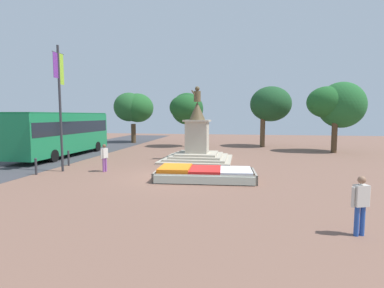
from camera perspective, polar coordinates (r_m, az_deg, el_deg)
name	(u,v)px	position (r m, az deg, el deg)	size (l,w,h in m)	color
ground_plane	(171,177)	(16.34, -4.09, -6.31)	(73.24, 73.24, 0.00)	brown
flower_planter	(204,174)	(15.64, 2.30, -5.76)	(5.28, 2.88, 0.66)	#38281C
statue_monument	(197,144)	(22.18, 0.99, -0.03)	(5.06, 5.06, 5.44)	#B1A793
banner_pole	(60,102)	(19.28, -23.84, 7.31)	(0.14, 1.19, 7.35)	#2D2D33
city_bus	(63,131)	(26.47, -23.44, 2.22)	(2.63, 10.73, 3.55)	#197A47
pedestrian_with_handbag	(361,201)	(9.60, 29.44, -9.51)	(0.54, 0.33, 1.69)	#264CA5
pedestrian_near_planter	(104,156)	(18.43, -16.34, -2.18)	(0.33, 0.55, 1.64)	#8C4C99
kerb_bollard_mid_a	(36,166)	(19.00, -27.59, -3.71)	(0.14, 0.14, 0.96)	#2D2D33
kerb_bollard_mid_b	(69,158)	(21.44, -22.46, -2.42)	(0.14, 0.14, 1.03)	#2D2D33
park_tree_far_left	(134,108)	(37.15, -11.03, 6.81)	(4.64, 4.30, 6.04)	#4C3823
park_tree_behind_statue	(187,109)	(31.79, -1.03, 6.64)	(3.43, 3.81, 5.70)	brown
park_tree_far_right	(337,104)	(30.09, 25.85, 6.83)	(5.11, 3.94, 6.31)	#4C3823
park_tree_street_side	(271,104)	(32.94, 14.75, 7.35)	(4.28, 4.41, 6.35)	brown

